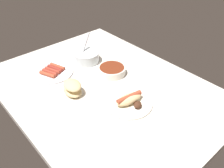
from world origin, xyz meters
TOP-DOWN VIEW (x-y plane):
  - ground_plane at (0.00, 0.00)cm, footprint 120.00×90.00cm
  - bread_stack at (6.03, 15.42)cm, footprint 12.24×9.63cm
  - plate_sausages at (29.01, 13.62)cm, footprint 22.47×22.47cm
  - bowl_coleslaw at (26.82, -8.29)cm, footprint 14.98×14.98cm
  - bowl_chili at (6.82, -11.06)cm, footprint 15.26×15.26cm
  - plate_hotdog_assembled at (-18.23, 0.18)cm, footprint 22.22×22.22cm

SIDE VIEW (x-z plane):
  - ground_plane at x=0.00cm, z-range -3.00..0.00cm
  - plate_sausages at x=29.01cm, z-range -0.58..2.46cm
  - plate_hotdog_assembled at x=-18.23cm, z-range -0.91..4.70cm
  - bowl_chili at x=6.82cm, z-range 0.23..4.61cm
  - bowl_coleslaw at x=26.82cm, z-range -4.23..11.08cm
  - bread_stack at x=6.03cm, z-range 0.00..7.20cm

